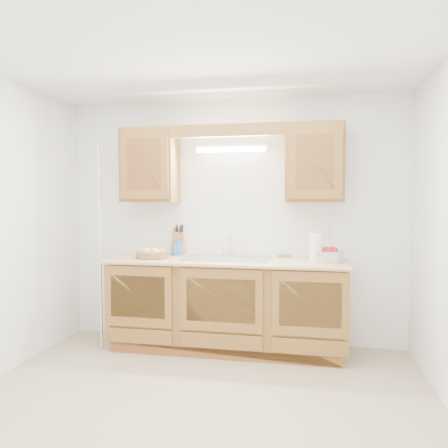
% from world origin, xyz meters
% --- Properties ---
extents(room, '(3.52, 3.50, 2.50)m').
position_xyz_m(room, '(0.00, 0.00, 1.25)').
color(room, tan).
rests_on(room, ground).
extents(base_cabinets, '(2.20, 0.60, 0.86)m').
position_xyz_m(base_cabinets, '(0.00, 1.20, 0.44)').
color(base_cabinets, olive).
rests_on(base_cabinets, ground).
extents(countertop, '(2.30, 0.63, 0.04)m').
position_xyz_m(countertop, '(0.00, 1.19, 0.88)').
color(countertop, '#D5B670').
rests_on(countertop, base_cabinets).
extents(upper_cabinet_left, '(0.55, 0.33, 0.75)m').
position_xyz_m(upper_cabinet_left, '(-0.83, 1.33, 1.83)').
color(upper_cabinet_left, olive).
rests_on(upper_cabinet_left, room).
extents(upper_cabinet_right, '(0.55, 0.33, 0.75)m').
position_xyz_m(upper_cabinet_right, '(0.83, 1.33, 1.83)').
color(upper_cabinet_right, olive).
rests_on(upper_cabinet_right, room).
extents(valance, '(2.20, 0.05, 0.12)m').
position_xyz_m(valance, '(0.00, 1.19, 2.14)').
color(valance, olive).
rests_on(valance, room).
extents(fluorescent_fixture, '(0.76, 0.08, 0.08)m').
position_xyz_m(fluorescent_fixture, '(0.00, 1.42, 2.00)').
color(fluorescent_fixture, white).
rests_on(fluorescent_fixture, room).
extents(sink, '(0.84, 0.46, 0.36)m').
position_xyz_m(sink, '(0.00, 1.21, 0.83)').
color(sink, '#9E9EA3').
rests_on(sink, countertop).
extents(wire_shelf_pole, '(0.03, 0.03, 2.00)m').
position_xyz_m(wire_shelf_pole, '(-1.20, 0.94, 1.00)').
color(wire_shelf_pole, silver).
rests_on(wire_shelf_pole, ground).
extents(outlet_plate, '(0.08, 0.01, 0.12)m').
position_xyz_m(outlet_plate, '(0.95, 1.49, 1.15)').
color(outlet_plate, white).
rests_on(outlet_plate, room).
extents(fruit_basket, '(0.41, 0.41, 0.10)m').
position_xyz_m(fruit_basket, '(-0.73, 1.12, 0.94)').
color(fruit_basket, olive).
rests_on(fruit_basket, countertop).
extents(knife_block, '(0.14, 0.20, 0.33)m').
position_xyz_m(knife_block, '(-0.57, 1.44, 1.02)').
color(knife_block, olive).
rests_on(knife_block, countertop).
extents(orange_canister, '(0.08, 0.08, 0.22)m').
position_xyz_m(orange_canister, '(-0.54, 1.44, 1.01)').
color(orange_canister, '#FB540D').
rests_on(orange_canister, countertop).
extents(soap_bottle, '(0.09, 0.09, 0.19)m').
position_xyz_m(soap_bottle, '(-0.54, 1.36, 0.99)').
color(soap_bottle, blue).
rests_on(soap_bottle, countertop).
extents(sponge, '(0.12, 0.08, 0.02)m').
position_xyz_m(sponge, '(0.54, 1.44, 0.91)').
color(sponge, '#CC333F').
rests_on(sponge, countertop).
extents(paper_towel, '(0.15, 0.15, 0.31)m').
position_xyz_m(paper_towel, '(0.85, 1.18, 1.03)').
color(paper_towel, silver).
rests_on(paper_towel, countertop).
extents(apple_bowl, '(0.34, 0.34, 0.14)m').
position_xyz_m(apple_bowl, '(0.97, 1.18, 0.96)').
color(apple_bowl, silver).
rests_on(apple_bowl, countertop).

